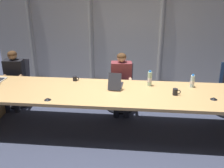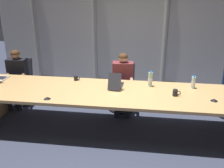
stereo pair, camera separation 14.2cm
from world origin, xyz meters
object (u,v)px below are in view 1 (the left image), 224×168
object	(u,v)px
conference_mic_left_side	(214,98)
water_bottle_primary	(192,81)
laptop_left_mid	(116,84)
coffee_mug_far	(175,92)
coffee_mug_near	(75,79)
office_chair_left_mid	(121,92)
person_left_end	(14,76)
person_left_mid	(121,80)
conference_mic_middle	(48,99)
water_bottle_secondary	(150,79)
office_chair_left_end	(18,87)

from	to	relation	value
conference_mic_left_side	water_bottle_primary	bearing A→B (deg)	116.76
laptop_left_mid	coffee_mug_far	size ratio (longest dim) A/B	3.40
coffee_mug_near	office_chair_left_mid	bearing A→B (deg)	32.52
person_left_end	conference_mic_left_side	size ratio (longest dim) A/B	10.72
person_left_mid	conference_mic_left_side	size ratio (longest dim) A/B	10.82
office_chair_left_mid	conference_mic_middle	distance (m)	1.80
laptop_left_mid	water_bottle_secondary	xyz separation A→B (m)	(0.59, 0.12, 0.07)
water_bottle_primary	conference_mic_left_side	size ratio (longest dim) A/B	2.13
office_chair_left_mid	conference_mic_middle	world-z (taller)	office_chair_left_mid
coffee_mug_far	person_left_end	bearing A→B (deg)	165.04
conference_mic_left_side	conference_mic_middle	distance (m)	2.59
office_chair_left_end	water_bottle_secondary	size ratio (longest dim) A/B	3.39
laptop_left_mid	water_bottle_primary	distance (m)	1.33
office_chair_left_mid	water_bottle_secondary	bearing A→B (deg)	45.27
coffee_mug_near	conference_mic_left_side	xyz separation A→B (m)	(2.34, -0.59, -0.03)
coffee_mug_far	laptop_left_mid	bearing A→B (deg)	166.16
office_chair_left_end	coffee_mug_near	xyz separation A→B (m)	(1.40, -0.53, 0.45)
water_bottle_primary	coffee_mug_far	world-z (taller)	water_bottle_primary
office_chair_left_end	conference_mic_left_side	xyz separation A→B (m)	(3.74, -1.12, 0.42)
laptop_left_mid	conference_mic_left_side	size ratio (longest dim) A/B	4.01
person_left_mid	conference_mic_middle	distance (m)	1.64
conference_mic_middle	water_bottle_primary	bearing A→B (deg)	18.17
office_chair_left_mid	coffee_mug_far	size ratio (longest dim) A/B	7.14
person_left_mid	conference_mic_left_side	bearing A→B (deg)	52.24
laptop_left_mid	person_left_end	distance (m)	2.25
office_chair_left_end	conference_mic_middle	xyz separation A→B (m)	(1.17, -1.39, 0.42)
water_bottle_primary	person_left_end	bearing A→B (deg)	172.25
water_bottle_secondary	coffee_mug_far	distance (m)	0.55
water_bottle_secondary	conference_mic_middle	distance (m)	1.77
office_chair_left_end	water_bottle_primary	world-z (taller)	water_bottle_primary
office_chair_left_end	coffee_mug_near	distance (m)	1.56
coffee_mug_near	laptop_left_mid	bearing A→B (deg)	-16.46
person_left_end	water_bottle_secondary	xyz separation A→B (m)	(2.75, -0.48, 0.22)
person_left_mid	water_bottle_secondary	bearing A→B (deg)	42.17
person_left_end	water_bottle_secondary	bearing A→B (deg)	75.06
coffee_mug_near	coffee_mug_far	bearing A→B (deg)	-15.00
laptop_left_mid	water_bottle_primary	world-z (taller)	laptop_left_mid
office_chair_left_end	coffee_mug_near	bearing A→B (deg)	72.13
water_bottle_secondary	coffee_mug_far	bearing A→B (deg)	-41.75
laptop_left_mid	person_left_mid	xyz separation A→B (m)	(0.06, 0.60, -0.14)
person_left_mid	water_bottle_secondary	xyz separation A→B (m)	(0.53, -0.49, 0.21)
office_chair_left_end	coffee_mug_far	bearing A→B (deg)	75.21
water_bottle_secondary	coffee_mug_near	world-z (taller)	water_bottle_secondary
office_chair_left_end	water_bottle_primary	bearing A→B (deg)	82.49
office_chair_left_end	office_chair_left_mid	bearing A→B (deg)	92.67
water_bottle_primary	conference_mic_middle	xyz separation A→B (m)	(-2.33, -0.76, -0.09)
water_bottle_secondary	conference_mic_middle	size ratio (longest dim) A/B	2.53
coffee_mug_near	person_left_mid	bearing A→B (deg)	23.94
water_bottle_primary	coffee_mug_far	xyz separation A→B (m)	(-0.33, -0.37, -0.05)
laptop_left_mid	coffee_mug_far	bearing A→B (deg)	-100.46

